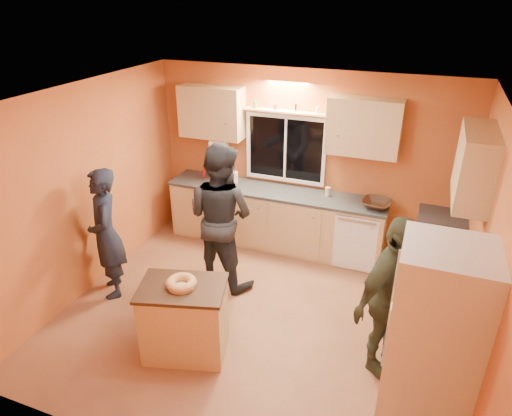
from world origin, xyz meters
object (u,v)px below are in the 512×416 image
at_px(person_left, 106,234).
at_px(person_right, 391,298).
at_px(person_center, 221,216).
at_px(island, 185,319).
at_px(refrigerator, 433,341).

distance_m(person_left, person_right, 3.40).
bearing_deg(person_left, person_center, 81.56).
relative_size(person_left, person_right, 0.97).
relative_size(person_center, person_right, 1.11).
relative_size(island, person_left, 0.59).
relative_size(refrigerator, person_right, 1.04).
bearing_deg(person_left, person_right, 48.45).
height_order(island, person_center, person_center).
xyz_separation_m(island, person_center, (-0.20, 1.36, 0.53)).
distance_m(island, person_left, 1.59).
xyz_separation_m(island, person_right, (2.00, 0.53, 0.44)).
bearing_deg(refrigerator, island, -179.71).
relative_size(refrigerator, person_left, 1.07).
relative_size(person_left, person_center, 0.88).
bearing_deg(person_left, island, 26.07).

